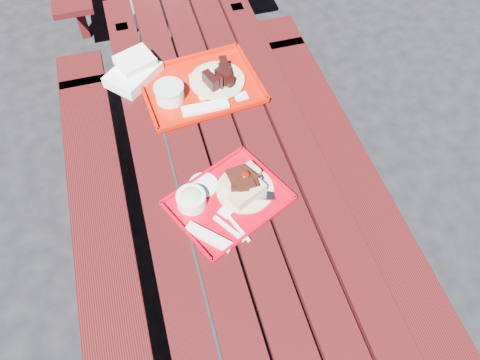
# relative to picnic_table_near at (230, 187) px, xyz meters

# --- Properties ---
(ground) EXTENTS (60.00, 60.00, 0.00)m
(ground) POSITION_rel_picnic_table_near_xyz_m (0.00, 0.00, -0.56)
(ground) COLOR black
(ground) RESTS_ON ground
(picnic_table_near) EXTENTS (1.41, 2.40, 0.75)m
(picnic_table_near) POSITION_rel_picnic_table_near_xyz_m (0.00, 0.00, 0.00)
(picnic_table_near) COLOR #400C0E
(picnic_table_near) RESTS_ON ground
(near_tray) EXTENTS (0.50, 0.45, 0.13)m
(near_tray) POSITION_rel_picnic_table_near_xyz_m (-0.06, -0.18, 0.22)
(near_tray) COLOR #BA0012
(near_tray) RESTS_ON picnic_table_near
(far_tray) EXTENTS (0.54, 0.44, 0.09)m
(far_tray) POSITION_rel_picnic_table_near_xyz_m (-0.03, 0.41, 0.22)
(far_tray) COLOR #B61004
(far_tray) RESTS_ON picnic_table_near
(white_cloth) EXTENTS (0.28, 0.28, 0.09)m
(white_cloth) POSITION_rel_picnic_table_near_xyz_m (-0.29, 0.58, 0.23)
(white_cloth) COLOR white
(white_cloth) RESTS_ON picnic_table_near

